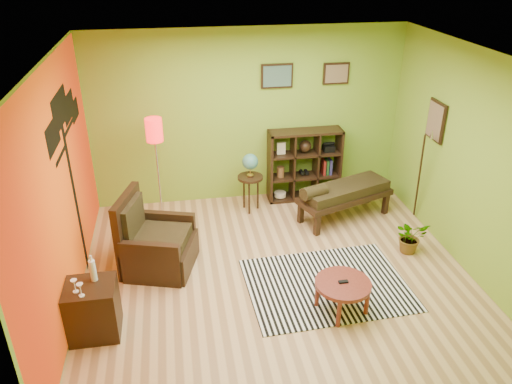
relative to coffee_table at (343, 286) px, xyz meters
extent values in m
plane|color=tan|center=(-0.61, 0.87, -0.35)|extent=(5.00, 5.00, 0.00)
cube|color=#7DA82E|center=(-0.61, 3.12, 1.05)|extent=(5.00, 0.04, 2.80)
cube|color=#7DA82E|center=(-0.61, -1.38, 1.05)|extent=(5.00, 0.04, 2.80)
cube|color=#7DA82E|center=(-3.11, 0.87, 1.05)|extent=(0.04, 4.50, 2.80)
cube|color=#7DA82E|center=(1.89, 0.87, 1.05)|extent=(0.04, 4.50, 2.80)
cube|color=white|center=(-0.61, 0.87, 2.45)|extent=(5.00, 4.50, 0.04)
cube|color=#E04C0B|center=(-3.09, 0.87, 1.05)|extent=(0.01, 4.45, 2.75)
cube|color=black|center=(-3.07, 1.42, 0.70)|extent=(0.01, 0.14, 2.10)
cube|color=black|center=(-3.07, 0.92, 1.70)|extent=(0.01, 0.65, 0.32)
cube|color=black|center=(-3.07, 1.47, 1.83)|extent=(0.01, 0.85, 0.40)
cube|color=black|center=(-3.07, 1.97, 1.70)|extent=(0.01, 0.70, 0.32)
cube|color=black|center=(-3.07, 2.32, 1.55)|extent=(0.01, 0.50, 0.26)
cube|color=black|center=(-0.16, 3.09, 1.70)|extent=(0.50, 0.03, 0.38)
cube|color=#4E7668|center=(-0.16, 3.06, 1.70)|extent=(0.44, 0.01, 0.32)
cube|color=black|center=(0.79, 3.09, 1.70)|extent=(0.42, 0.03, 0.34)
cube|color=#8E7254|center=(0.79, 3.06, 1.70)|extent=(0.36, 0.01, 0.28)
cube|color=black|center=(1.86, 1.77, 1.30)|extent=(0.03, 0.44, 0.56)
cube|color=#8E7254|center=(1.83, 1.77, 1.30)|extent=(0.01, 0.38, 0.50)
cylinder|color=black|center=(1.74, 1.77, 0.43)|extent=(0.23, 0.34, 1.46)
cone|color=silver|center=(1.74, 1.62, 1.17)|extent=(0.08, 0.09, 0.16)
cube|color=white|center=(-0.02, 0.49, -0.34)|extent=(2.07, 1.58, 0.01)
cylinder|color=maroon|center=(0.00, 0.00, 0.03)|extent=(0.65, 0.65, 0.05)
cylinder|color=maroon|center=(0.12, 0.26, -0.17)|extent=(0.05, 0.05, 0.35)
cylinder|color=maroon|center=(-0.26, 0.12, -0.17)|extent=(0.05, 0.05, 0.35)
cylinder|color=maroon|center=(0.26, -0.12, -0.17)|extent=(0.05, 0.05, 0.35)
cylinder|color=maroon|center=(-0.12, -0.26, -0.17)|extent=(0.05, 0.05, 0.35)
cube|color=black|center=(0.00, 0.00, 0.07)|extent=(0.11, 0.05, 0.02)
cube|color=black|center=(-2.09, 1.26, -0.15)|extent=(1.04, 1.03, 0.38)
cube|color=black|center=(-2.47, 1.37, 0.18)|extent=(0.33, 0.81, 1.05)
cube|color=black|center=(-2.20, 0.88, -0.04)|extent=(0.76, 0.31, 0.61)
cube|color=black|center=(-1.97, 1.63, -0.04)|extent=(0.76, 0.31, 0.61)
cube|color=#DDB85A|center=(-2.06, 1.25, 0.10)|extent=(0.83, 0.82, 0.13)
cube|color=#DDB85A|center=(-2.40, 1.35, 0.37)|extent=(0.26, 0.61, 0.48)
cube|color=black|center=(-2.81, 0.11, -0.03)|extent=(0.54, 0.49, 0.64)
cylinder|color=white|center=(-2.76, 0.21, 0.42)|extent=(0.07, 0.07, 0.25)
cylinder|color=white|center=(-2.76, 0.21, 0.57)|extent=(0.02, 0.02, 0.07)
cylinder|color=white|center=(-2.93, 0.03, 0.30)|extent=(0.06, 0.06, 0.01)
cylinder|color=white|center=(-2.93, 0.03, 0.35)|extent=(0.01, 0.01, 0.09)
cone|color=white|center=(-2.93, 0.03, 0.42)|extent=(0.07, 0.07, 0.06)
cylinder|color=white|center=(-2.86, -0.05, 0.30)|extent=(0.06, 0.06, 0.01)
cylinder|color=white|center=(-2.86, -0.05, 0.35)|extent=(0.01, 0.01, 0.09)
cone|color=white|center=(-2.86, -0.05, 0.42)|extent=(0.07, 0.07, 0.06)
cylinder|color=silver|center=(-2.07, 2.47, -0.33)|extent=(0.25, 0.25, 0.03)
cylinder|color=silver|center=(-2.07, 2.47, 0.43)|extent=(0.02, 0.02, 1.56)
cylinder|color=red|center=(-2.07, 2.47, 1.16)|extent=(0.24, 0.24, 0.34)
cylinder|color=black|center=(-0.66, 2.61, 0.24)|extent=(0.40, 0.40, 0.04)
cylinder|color=black|center=(-0.54, 2.64, -0.07)|extent=(0.03, 0.03, 0.56)
cylinder|color=black|center=(-0.75, 2.70, -0.07)|extent=(0.03, 0.03, 0.56)
cylinder|color=black|center=(-0.70, 2.48, -0.07)|extent=(0.03, 0.03, 0.56)
cylinder|color=gold|center=(-0.66, 2.61, 0.28)|extent=(0.10, 0.10, 0.02)
cylinder|color=gold|center=(-0.66, 2.61, 0.34)|extent=(0.02, 0.02, 0.10)
sphere|color=teal|center=(-0.66, 2.61, 0.51)|extent=(0.25, 0.25, 0.25)
cube|color=black|center=(-0.29, 2.90, 0.25)|extent=(0.04, 0.35, 1.20)
cube|color=black|center=(0.87, 2.90, 0.25)|extent=(0.04, 0.35, 1.20)
cube|color=black|center=(0.29, 2.90, -0.33)|extent=(1.20, 0.35, 0.04)
cube|color=black|center=(0.29, 2.90, 0.83)|extent=(1.20, 0.35, 0.04)
cube|color=black|center=(0.09, 2.90, 0.25)|extent=(0.03, 0.33, 1.12)
cube|color=black|center=(0.49, 2.90, 0.25)|extent=(0.03, 0.33, 1.12)
cube|color=black|center=(0.29, 2.90, 0.05)|extent=(1.12, 0.33, 0.03)
cube|color=black|center=(0.29, 2.90, 0.45)|extent=(1.12, 0.33, 0.03)
cylinder|color=beige|center=(-0.11, 2.90, -0.26)|extent=(0.20, 0.20, 0.07)
sphere|color=black|center=(0.29, 2.90, 0.58)|extent=(0.20, 0.20, 0.20)
cube|color=black|center=(0.69, 2.90, 0.52)|extent=(0.18, 0.15, 0.10)
cylinder|color=black|center=(0.25, 2.90, 0.12)|extent=(0.06, 0.12, 0.06)
cylinder|color=black|center=(0.33, 2.90, 0.12)|extent=(0.06, 0.12, 0.06)
ellipsoid|color=#384C26|center=(0.69, 2.90, -0.25)|extent=(0.18, 0.18, 0.09)
cylinder|color=brown|center=(-0.11, 2.90, 0.15)|extent=(0.12, 0.12, 0.18)
cube|color=beige|center=(-0.11, 2.90, 0.57)|extent=(0.14, 0.03, 0.20)
cube|color=maroon|center=(0.62, 2.90, 0.19)|extent=(0.04, 0.18, 0.26)
cube|color=#1E4C1E|center=(0.67, 2.90, 0.19)|extent=(0.04, 0.18, 0.26)
cube|color=navy|center=(0.73, 2.90, 0.19)|extent=(0.04, 0.18, 0.26)
cube|color=black|center=(0.74, 2.11, 0.03)|extent=(1.60, 1.02, 0.09)
cube|color=#DDB85A|center=(0.74, 2.11, 0.15)|extent=(1.48, 0.92, 0.15)
cylinder|color=#DDB85A|center=(0.18, 1.91, 0.26)|extent=(0.42, 0.31, 0.19)
cube|color=black|center=(1.30, 2.54, -0.18)|extent=(0.10, 0.10, 0.33)
cube|color=black|center=(0.04, 2.09, -0.18)|extent=(0.10, 0.10, 0.33)
cube|color=black|center=(1.44, 2.13, -0.18)|extent=(0.10, 0.10, 0.33)
cube|color=black|center=(0.18, 1.68, -0.18)|extent=(0.10, 0.10, 0.33)
imported|color=#26661E|center=(1.34, 1.04, -0.16)|extent=(0.48, 0.53, 0.38)
camera|label=1|loc=(-1.78, -4.41, 3.59)|focal=35.00mm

